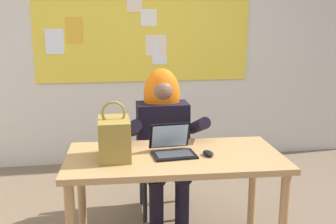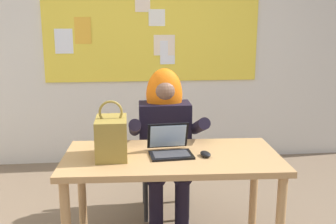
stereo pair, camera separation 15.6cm
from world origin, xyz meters
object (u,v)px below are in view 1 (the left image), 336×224
object	(u,v)px
desk_main	(174,168)
person_costumed	(164,132)
laptop	(172,147)
computer_mouse	(208,153)
handbag	(114,138)
chair_at_desk	(162,154)

from	to	relation	value
desk_main	person_costumed	distance (m)	0.60
laptop	computer_mouse	bearing A→B (deg)	-23.71
desk_main	person_costumed	xyz separation A→B (m)	(0.02, 0.59, 0.08)
laptop	computer_mouse	world-z (taller)	laptop
person_costumed	handbag	bearing A→B (deg)	-34.42
laptop	handbag	distance (m)	0.40
laptop	computer_mouse	distance (m)	0.24
person_costumed	computer_mouse	xyz separation A→B (m)	(0.20, -0.65, 0.03)
desk_main	laptop	bearing A→B (deg)	114.06
desk_main	handbag	world-z (taller)	handbag
desk_main	computer_mouse	bearing A→B (deg)	-14.81
chair_at_desk	laptop	xyz separation A→B (m)	(-0.03, -0.70, 0.28)
desk_main	laptop	xyz separation A→B (m)	(-0.01, 0.02, 0.14)
computer_mouse	handbag	xyz separation A→B (m)	(-0.61, 0.06, 0.12)
computer_mouse	handbag	size ratio (longest dim) A/B	0.28
chair_at_desk	computer_mouse	world-z (taller)	chair_at_desk
person_costumed	handbag	xyz separation A→B (m)	(-0.41, -0.58, 0.14)
laptop	desk_main	bearing A→B (deg)	-70.18
person_costumed	computer_mouse	bearing A→B (deg)	17.91
laptop	handbag	xyz separation A→B (m)	(-0.39, -0.02, 0.09)
laptop	handbag	world-z (taller)	handbag
handbag	laptop	bearing A→B (deg)	2.59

